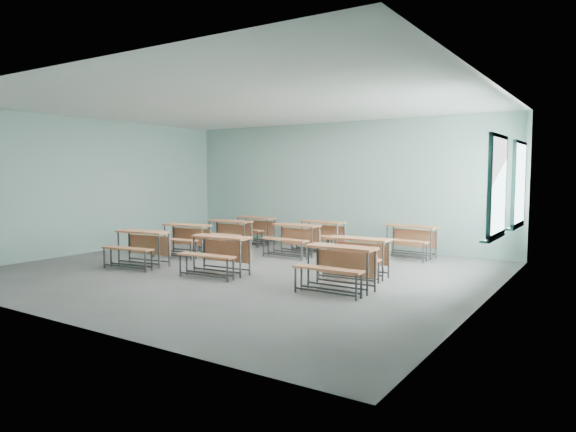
% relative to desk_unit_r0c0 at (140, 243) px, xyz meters
% --- Properties ---
extents(room, '(9.04, 8.04, 3.24)m').
position_rel_desk_unit_r0c0_xyz_m(room, '(2.12, 0.80, 1.11)').
color(room, slate).
rests_on(room, ground).
extents(desk_unit_r0c0, '(1.24, 0.91, 0.72)m').
position_rel_desk_unit_r0c0_xyz_m(desk_unit_r0c0, '(0.00, 0.00, 0.00)').
color(desk_unit_r0c0, '#BE6D44').
rests_on(desk_unit_r0c0, ground).
extents(desk_unit_r0c1, '(1.21, 0.86, 0.72)m').
position_rel_desk_unit_r0c0_xyz_m(desk_unit_r0c1, '(1.90, 0.20, 0.00)').
color(desk_unit_r0c1, '#BE6D44').
rests_on(desk_unit_r0c1, ground).
extents(desk_unit_r0c2, '(1.16, 0.78, 0.72)m').
position_rel_desk_unit_r0c0_xyz_m(desk_unit_r0c2, '(4.39, 0.25, 0.00)').
color(desk_unit_r0c2, '#BE6D44').
rests_on(desk_unit_r0c2, ground).
extents(desk_unit_r1c0, '(1.23, 0.90, 0.72)m').
position_rel_desk_unit_r0c0_xyz_m(desk_unit_r1c0, '(-0.22, 1.49, 0.00)').
color(desk_unit_r1c0, '#BE6D44').
rests_on(desk_unit_r1c0, ground).
extents(desk_unit_r1c2, '(1.19, 0.84, 0.72)m').
position_rel_desk_unit_r0c0_xyz_m(desk_unit_r1c2, '(4.17, 1.37, 0.00)').
color(desk_unit_r1c2, '#BE6D44').
rests_on(desk_unit_r1c2, ground).
extents(desk_unit_r2c0, '(1.20, 0.84, 0.72)m').
position_rel_desk_unit_r0c0_xyz_m(desk_unit_r2c0, '(-0.01, 2.77, 0.00)').
color(desk_unit_r2c0, '#BE6D44').
rests_on(desk_unit_r2c0, ground).
extents(desk_unit_r2c1, '(1.18, 0.82, 0.72)m').
position_rel_desk_unit_r0c0_xyz_m(desk_unit_r2c1, '(1.89, 2.84, 0.00)').
color(desk_unit_r2c1, '#BE6D44').
rests_on(desk_unit_r2c1, ground).
extents(desk_unit_r3c0, '(1.22, 0.87, 0.72)m').
position_rel_desk_unit_r0c0_xyz_m(desk_unit_r3c0, '(-0.08, 3.95, 0.00)').
color(desk_unit_r3c0, '#BE6D44').
rests_on(desk_unit_r3c0, ground).
extents(desk_unit_r3c1, '(1.24, 0.90, 0.72)m').
position_rel_desk_unit_r0c0_xyz_m(desk_unit_r3c1, '(2.03, 3.85, 0.00)').
color(desk_unit_r3c1, '#BE6D44').
rests_on(desk_unit_r3c1, ground).
extents(desk_unit_r3c2, '(1.22, 0.88, 0.72)m').
position_rel_desk_unit_r0c0_xyz_m(desk_unit_r3c2, '(4.20, 4.07, 0.00)').
color(desk_unit_r3c2, '#BE6D44').
rests_on(desk_unit_r3c2, ground).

